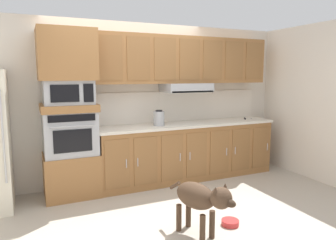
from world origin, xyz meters
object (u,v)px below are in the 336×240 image
at_px(screwdriver, 245,118).
at_px(dog_food_bowl, 230,222).
at_px(microwave, 68,92).
at_px(built_in_oven, 70,133).
at_px(dog, 201,198).
at_px(electric_kettle, 159,118).

height_order(screwdriver, dog_food_bowl, screwdriver).
bearing_deg(screwdriver, microwave, 179.36).
bearing_deg(built_in_oven, dog, -58.94).
bearing_deg(screwdriver, dog_food_bowl, -131.52).
bearing_deg(microwave, electric_kettle, -2.05).
height_order(microwave, dog, microwave).
bearing_deg(screwdriver, electric_kettle, -179.51).
xyz_separation_m(screwdriver, dog_food_bowl, (-1.46, -1.65, -0.90)).
xyz_separation_m(built_in_oven, electric_kettle, (1.32, -0.05, 0.13)).
relative_size(screwdriver, electric_kettle, 0.69).
xyz_separation_m(electric_kettle, dog_food_bowl, (0.19, -1.64, -1.00)).
bearing_deg(built_in_oven, screwdriver, -0.64).
xyz_separation_m(dog, dog_food_bowl, (0.44, 0.09, -0.40)).
height_order(built_in_oven, electric_kettle, built_in_oven).
distance_m(electric_kettle, dog_food_bowl, 1.93).
bearing_deg(dog, electric_kettle, 153.85).
bearing_deg(dog, microwave, -166.81).
distance_m(electric_kettle, dog, 1.85).
bearing_deg(microwave, screwdriver, -0.64).
xyz_separation_m(microwave, dog, (1.07, -1.77, -1.03)).
relative_size(electric_kettle, dog_food_bowl, 1.20).
bearing_deg(dog, dog_food_bowl, 83.01).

